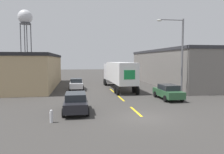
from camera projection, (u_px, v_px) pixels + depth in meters
ground_plane at (143, 118)px, 15.53m from camera, size 160.00×160.00×0.00m
road_centerline at (121, 98)px, 23.29m from camera, size 0.20×15.27×0.01m
warehouse_left at (18, 71)px, 32.76m from camera, size 11.39×19.44×4.96m
warehouse_right at (189, 67)px, 37.40m from camera, size 13.46×24.26×5.78m
semi_truck at (118, 73)px, 30.89m from camera, size 2.86×12.79×3.76m
parked_car_left_far at (76, 84)px, 30.22m from camera, size 1.95×4.48×1.55m
parked_car_left_near at (76, 102)px, 17.06m from camera, size 1.95×4.48×1.55m
parked_car_right_near at (168, 92)px, 22.69m from camera, size 1.95×4.48×1.55m
water_tower at (25, 19)px, 67.89m from camera, size 4.44×4.44×19.64m
street_lamp at (179, 51)px, 24.38m from camera, size 3.16×0.32×8.65m
fire_hydrant at (51, 116)px, 14.27m from camera, size 0.22×0.22×0.86m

